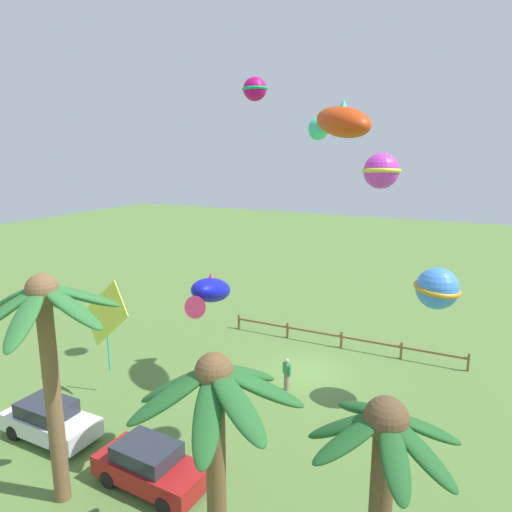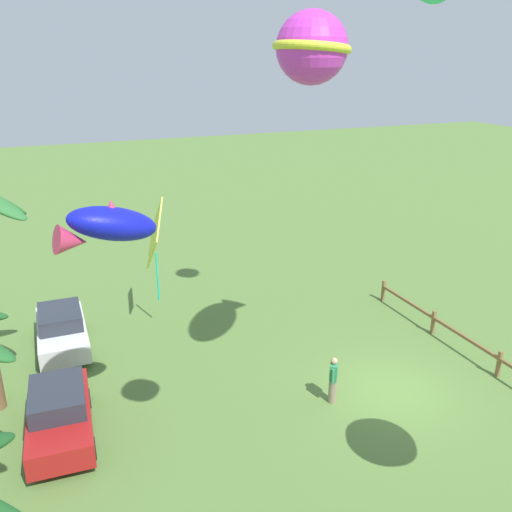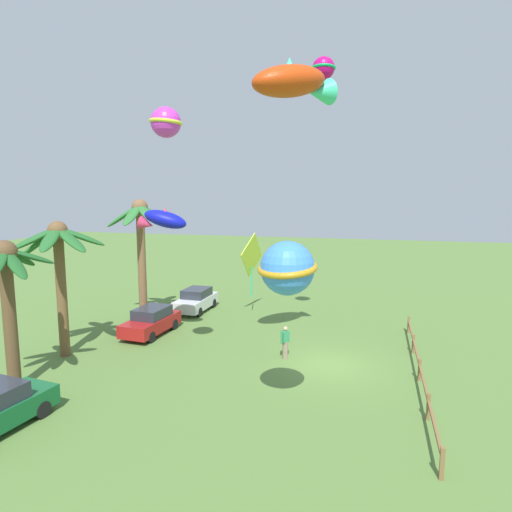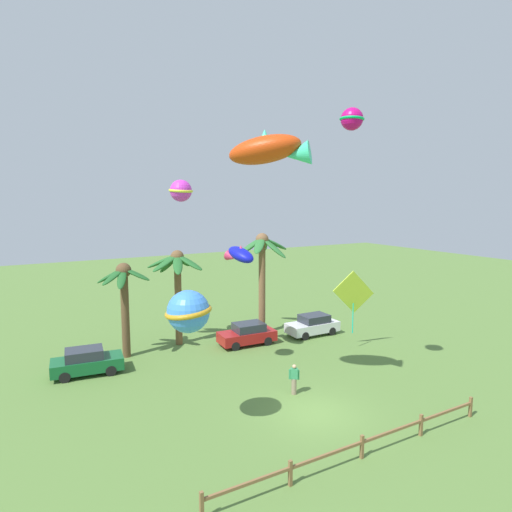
% 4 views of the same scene
% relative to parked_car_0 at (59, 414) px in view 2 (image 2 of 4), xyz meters
% --- Properties ---
extents(ground_plane, '(120.00, 120.00, 0.00)m').
position_rel_parked_car_0_xyz_m(ground_plane, '(-1.86, -10.17, -0.75)').
color(ground_plane, '#567A38').
extents(rail_fence, '(13.44, 0.12, 0.95)m').
position_rel_parked_car_0_xyz_m(rail_fence, '(-2.50, -13.97, -0.15)').
color(rail_fence, brown).
rests_on(rail_fence, ground).
extents(parked_car_0, '(3.99, 1.93, 1.51)m').
position_rel_parked_car_0_xyz_m(parked_car_0, '(0.00, 0.00, 0.00)').
color(parked_car_0, '#A51919').
rests_on(parked_car_0, ground).
extents(parked_car_2, '(3.93, 1.79, 1.51)m').
position_rel_parked_car_0_xyz_m(parked_car_2, '(5.27, -0.44, 0.00)').
color(parked_car_2, silver).
rests_on(parked_car_2, ground).
extents(spectator_0, '(0.46, 0.41, 1.59)m').
position_rel_parked_car_0_xyz_m(spectator_0, '(-1.60, -8.01, 0.06)').
color(spectator_0, gray).
rests_on(spectator_0, ground).
extents(kite_fish_2, '(1.48, 2.69, 1.33)m').
position_rel_parked_car_0_xyz_m(kite_fish_2, '(-1.44, -1.66, 5.79)').
color(kite_fish_2, '#1016BF').
extents(kite_ball_3, '(1.51, 1.51, 1.11)m').
position_rel_parked_car_0_xyz_m(kite_ball_3, '(-6.17, -4.41, 9.66)').
color(kite_ball_3, '#D636C8').
extents(kite_diamond_5, '(3.09, 0.67, 4.30)m').
position_rel_parked_car_0_xyz_m(kite_diamond_5, '(5.70, -4.23, 3.07)').
color(kite_diamond_5, '#D9F040').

